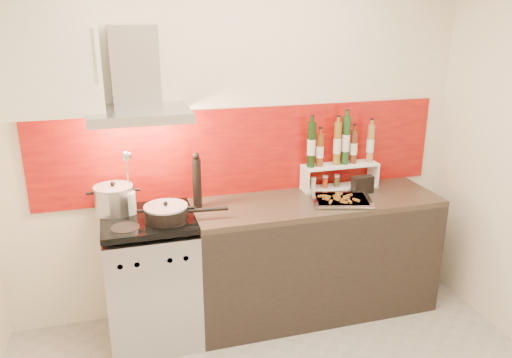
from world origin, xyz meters
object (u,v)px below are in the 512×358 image
object	(u,v)px
saute_pan	(167,213)
pepper_mill	(197,181)
baking_tray	(341,200)
counter	(314,255)
range_stove	(152,279)
stock_pot	(114,199)

from	to	relation	value
saute_pan	pepper_mill	bearing A→B (deg)	40.48
baking_tray	counter	bearing A→B (deg)	148.02
counter	baking_tray	bearing A→B (deg)	-31.98
saute_pan	baking_tray	xyz separation A→B (m)	(1.23, 0.01, -0.04)
counter	baking_tray	world-z (taller)	baking_tray
pepper_mill	baking_tray	distance (m)	1.03
counter	pepper_mill	size ratio (longest dim) A/B	4.60
saute_pan	pepper_mill	size ratio (longest dim) A/B	1.39
range_stove	counter	xyz separation A→B (m)	(1.20, 0.00, 0.01)
range_stove	stock_pot	xyz separation A→B (m)	(-0.20, 0.13, 0.56)
saute_pan	stock_pot	bearing A→B (deg)	145.22
pepper_mill	baking_tray	bearing A→B (deg)	-10.75
stock_pot	pepper_mill	distance (m)	0.56
saute_pan	pepper_mill	world-z (taller)	pepper_mill
range_stove	counter	size ratio (longest dim) A/B	0.51
baking_tray	saute_pan	bearing A→B (deg)	-179.67
stock_pot	pepper_mill	world-z (taller)	pepper_mill
pepper_mill	counter	bearing A→B (deg)	-6.44
pepper_mill	baking_tray	world-z (taller)	pepper_mill
counter	pepper_mill	xyz separation A→B (m)	(-0.85, 0.10, 0.64)
stock_pot	saute_pan	world-z (taller)	stock_pot
range_stove	pepper_mill	xyz separation A→B (m)	(0.35, 0.10, 0.65)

